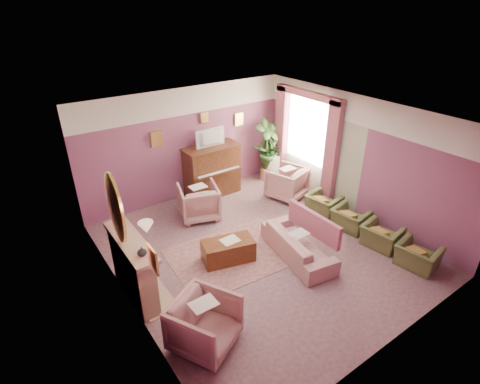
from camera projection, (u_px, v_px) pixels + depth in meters
floor at (260, 249)px, 7.78m from camera, size 5.50×6.00×0.01m
ceiling at (264, 118)px, 6.48m from camera, size 5.50×6.00×0.01m
wall_back at (187, 144)px, 9.30m from camera, size 5.50×0.02×2.80m
wall_front at (402, 274)px, 4.96m from camera, size 5.50×0.02×2.80m
wall_left at (121, 237)px, 5.73m from camera, size 0.02×6.00×2.80m
wall_right at (356, 158)px, 8.53m from camera, size 0.02×6.00×2.80m
picture_rail_band at (184, 101)px, 8.79m from camera, size 5.50×0.01×0.65m
stripe_panel at (314, 154)px, 9.62m from camera, size 0.01×3.00×2.15m
fireplace_surround at (133, 270)px, 6.35m from camera, size 0.30×1.40×1.10m
fireplace_inset at (140, 275)px, 6.47m from camera, size 0.18×0.72×0.68m
fire_ember at (143, 282)px, 6.57m from camera, size 0.06×0.54×0.10m
mantel_shelf at (130, 242)px, 6.10m from camera, size 0.40×1.55×0.07m
hearth at (148, 289)px, 6.70m from camera, size 0.55×1.50×0.02m
mirror_frame at (115, 208)px, 5.71m from camera, size 0.04×0.72×1.20m
mirror_glass at (117, 208)px, 5.72m from camera, size 0.01×0.60×1.06m
sconce_shade at (146, 228)px, 4.91m from camera, size 0.20×0.20×0.16m
piano at (212, 171)px, 9.67m from camera, size 1.40×0.60×1.30m
piano_keyshelf at (219, 173)px, 9.38m from camera, size 1.30×0.12×0.06m
piano_keys at (219, 172)px, 9.37m from camera, size 1.20×0.08×0.02m
piano_top at (211, 147)px, 9.36m from camera, size 1.45×0.65×0.04m
television at (212, 137)px, 9.19m from camera, size 0.80×0.12×0.48m
print_back_left at (157, 139)px, 8.71m from camera, size 0.30×0.03×0.38m
print_back_right at (239, 119)px, 9.88m from camera, size 0.26×0.03×0.34m
print_back_mid at (204, 118)px, 9.24m from camera, size 0.22×0.03×0.26m
print_left_wall at (153, 260)px, 4.73m from camera, size 0.03×0.28×0.36m
window_blind at (308, 128)px, 9.49m from camera, size 0.03×1.40×1.80m
curtain_left at (331, 154)px, 8.97m from camera, size 0.16×0.34×2.60m
curtain_right at (281, 134)px, 10.30m from camera, size 0.16×0.34×2.60m
pelmet at (309, 94)px, 9.05m from camera, size 0.16×2.20×0.16m
mantel_plant at (118, 218)px, 6.42m from camera, size 0.16×0.16×0.28m
mantel_vase at (142, 251)px, 5.69m from camera, size 0.16×0.16×0.16m
area_rug at (234, 254)px, 7.61m from camera, size 2.62×1.97×0.01m
coffee_table at (228, 251)px, 7.36m from camera, size 1.09×0.74×0.45m
table_paper at (230, 240)px, 7.28m from camera, size 0.35×0.28×0.01m
sofa at (298, 240)px, 7.44m from camera, size 0.61×1.83×0.74m
sofa_throw at (314, 224)px, 7.53m from camera, size 0.09×1.38×0.51m
floral_armchair_left at (199, 200)px, 8.72m from camera, size 0.87×0.87×0.90m
floral_armchair_right at (287, 181)px, 9.61m from camera, size 0.87×0.87×0.90m
floral_armchair_front at (205, 322)px, 5.47m from camera, size 0.87×0.87×0.90m
olive_chair_a at (418, 253)px, 7.14m from camera, size 0.53×0.75×0.65m
olive_chair_b at (382, 233)px, 7.74m from camera, size 0.53×0.75×0.65m
olive_chair_c at (351, 216)px, 8.33m from camera, size 0.53×0.75×0.65m
olive_chair_d at (323, 201)px, 8.92m from camera, size 0.53×0.75×0.65m
side_table at (271, 166)px, 10.70m from camera, size 0.52×0.52×0.70m
side_plant_big at (271, 149)px, 10.46m from camera, size 0.30×0.30×0.34m
side_plant_small at (277, 150)px, 10.46m from camera, size 0.16×0.16×0.28m
palm_pot at (266, 174)px, 10.68m from camera, size 0.34×0.34×0.34m
palm_plant at (267, 144)px, 10.27m from camera, size 0.76×0.76×1.44m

